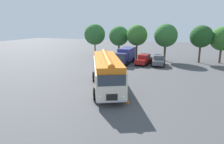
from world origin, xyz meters
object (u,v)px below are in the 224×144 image
Objects in this scene: car_mid_left at (159,60)px; traffic_cone at (127,100)px; vintage_bus at (107,71)px; car_near_left at (144,59)px; box_van at (125,55)px.

car_mid_left is 16.79m from traffic_cone.
vintage_bus is at bearing 136.25° from traffic_cone.
car_near_left is at bearing -177.68° from car_mid_left.
car_mid_left is at bearing 89.38° from traffic_cone.
vintage_bus is 13.91m from box_van.
box_van reaches higher than car_near_left.
traffic_cone is (5.36, -16.65, -1.09)m from box_van.
car_near_left is 3.21m from box_van.
box_van reaches higher than traffic_cone.
traffic_cone is (-0.18, -16.78, -0.57)m from car_mid_left.
car_mid_left is at bearing 1.34° from box_van.
car_mid_left is 5.57m from box_van.
box_van is 10.57× the size of traffic_cone.
box_van is 17.53m from traffic_cone.
vintage_bus is 13.81m from car_near_left.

